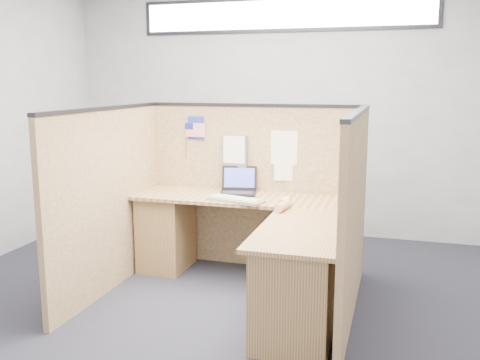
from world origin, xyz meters
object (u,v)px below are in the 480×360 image
(mouse, at_px, (286,202))
(keyboard, at_px, (236,200))
(laptop, at_px, (240,187))
(l_desk, at_px, (252,248))

(mouse, bearing_deg, keyboard, 180.00)
(laptop, bearing_deg, mouse, -46.92)
(l_desk, xyz_separation_m, mouse, (0.24, 0.19, 0.36))
(keyboard, height_order, mouse, mouse)
(laptop, relative_size, keyboard, 0.71)
(l_desk, distance_m, keyboard, 0.44)
(laptop, distance_m, mouse, 0.60)
(keyboard, bearing_deg, mouse, 14.24)
(l_desk, bearing_deg, mouse, 38.70)
(laptop, height_order, mouse, laptop)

